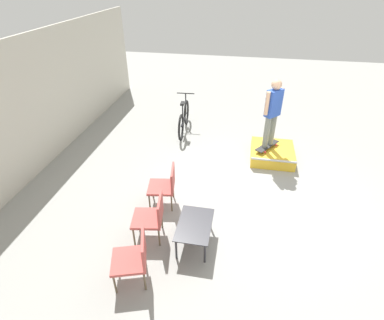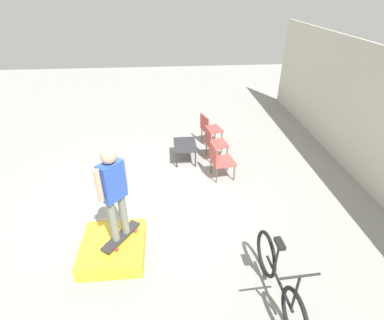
{
  "view_description": "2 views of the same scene",
  "coord_description": "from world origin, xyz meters",
  "px_view_note": "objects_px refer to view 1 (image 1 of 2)",
  "views": [
    {
      "loc": [
        -5.23,
        0.39,
        4.14
      ],
      "look_at": [
        -0.13,
        1.33,
        0.81
      ],
      "focal_mm": 28.0,
      "sensor_mm": 36.0,
      "label": 1
    },
    {
      "loc": [
        5.37,
        0.6,
        4.1
      ],
      "look_at": [
        -0.08,
        1.07,
        0.85
      ],
      "focal_mm": 28.0,
      "sensor_mm": 36.0,
      "label": 2
    }
  ],
  "objects_px": {
    "patio_chair_left": "(134,257)",
    "patio_chair_right": "(165,184)",
    "bicycle": "(184,119)",
    "skateboard_on_ramp": "(267,146)",
    "person_skater": "(273,109)",
    "patio_chair_center": "(152,216)",
    "coffee_table": "(195,226)",
    "skate_ramp_box": "(272,153)"
  },
  "relations": [
    {
      "from": "patio_chair_left",
      "to": "patio_chair_right",
      "type": "relative_size",
      "value": 1.0
    },
    {
      "from": "patio_chair_left",
      "to": "bicycle",
      "type": "bearing_deg",
      "value": 165.92
    },
    {
      "from": "skateboard_on_ramp",
      "to": "person_skater",
      "type": "bearing_deg",
      "value": -131.53
    },
    {
      "from": "patio_chair_right",
      "to": "patio_chair_center",
      "type": "bearing_deg",
      "value": -9.15
    },
    {
      "from": "person_skater",
      "to": "coffee_table",
      "type": "relative_size",
      "value": 1.91
    },
    {
      "from": "patio_chair_left",
      "to": "patio_chair_center",
      "type": "bearing_deg",
      "value": 162.17
    },
    {
      "from": "person_skater",
      "to": "patio_chair_left",
      "type": "bearing_deg",
      "value": -165.11
    },
    {
      "from": "coffee_table",
      "to": "bicycle",
      "type": "xyz_separation_m",
      "value": [
        4.24,
        1.08,
        -0.0
      ]
    },
    {
      "from": "patio_chair_left",
      "to": "patio_chair_right",
      "type": "xyz_separation_m",
      "value": [
        1.81,
        -0.0,
        0.0
      ]
    },
    {
      "from": "patio_chair_left",
      "to": "patio_chair_right",
      "type": "distance_m",
      "value": 1.81
    },
    {
      "from": "person_skater",
      "to": "bicycle",
      "type": "relative_size",
      "value": 0.94
    },
    {
      "from": "bicycle",
      "to": "patio_chair_left",
      "type": "bearing_deg",
      "value": -179.61
    },
    {
      "from": "bicycle",
      "to": "person_skater",
      "type": "bearing_deg",
      "value": -118.51
    },
    {
      "from": "skate_ramp_box",
      "to": "bicycle",
      "type": "xyz_separation_m",
      "value": [
        1.1,
        2.54,
        0.25
      ]
    },
    {
      "from": "bicycle",
      "to": "patio_chair_center",
      "type": "bearing_deg",
      "value": -178.81
    },
    {
      "from": "patio_chair_right",
      "to": "bicycle",
      "type": "relative_size",
      "value": 0.49
    },
    {
      "from": "skateboard_on_ramp",
      "to": "bicycle",
      "type": "distance_m",
      "value": 2.64
    },
    {
      "from": "patio_chair_center",
      "to": "coffee_table",
      "type": "bearing_deg",
      "value": 79.67
    },
    {
      "from": "person_skater",
      "to": "patio_chair_right",
      "type": "xyz_separation_m",
      "value": [
        -2.19,
        2.06,
        -0.87
      ]
    },
    {
      "from": "skate_ramp_box",
      "to": "skateboard_on_ramp",
      "type": "xyz_separation_m",
      "value": [
        -0.03,
        0.16,
        0.22
      ]
    },
    {
      "from": "skate_ramp_box",
      "to": "patio_chair_center",
      "type": "xyz_separation_m",
      "value": [
        -3.13,
        2.22,
        0.36
      ]
    },
    {
      "from": "person_skater",
      "to": "patio_chair_center",
      "type": "bearing_deg",
      "value": -171.42
    },
    {
      "from": "bicycle",
      "to": "patio_chair_right",
      "type": "bearing_deg",
      "value": -177.63
    },
    {
      "from": "skate_ramp_box",
      "to": "patio_chair_center",
      "type": "relative_size",
      "value": 1.32
    },
    {
      "from": "person_skater",
      "to": "patio_chair_center",
      "type": "height_order",
      "value": "person_skater"
    },
    {
      "from": "skateboard_on_ramp",
      "to": "person_skater",
      "type": "height_order",
      "value": "person_skater"
    },
    {
      "from": "coffee_table",
      "to": "patio_chair_right",
      "type": "relative_size",
      "value": 1.0
    },
    {
      "from": "patio_chair_center",
      "to": "patio_chair_right",
      "type": "height_order",
      "value": "same"
    },
    {
      "from": "person_skater",
      "to": "patio_chair_right",
      "type": "distance_m",
      "value": 3.13
    },
    {
      "from": "skateboard_on_ramp",
      "to": "patio_chair_left",
      "type": "distance_m",
      "value": 4.5
    },
    {
      "from": "coffee_table",
      "to": "patio_chair_center",
      "type": "relative_size",
      "value": 1.0
    },
    {
      "from": "person_skater",
      "to": "bicycle",
      "type": "height_order",
      "value": "person_skater"
    },
    {
      "from": "patio_chair_center",
      "to": "bicycle",
      "type": "distance_m",
      "value": 4.24
    },
    {
      "from": "skate_ramp_box",
      "to": "patio_chair_center",
      "type": "bearing_deg",
      "value": 144.67
    },
    {
      "from": "patio_chair_center",
      "to": "patio_chair_right",
      "type": "bearing_deg",
      "value": 170.74
    },
    {
      "from": "patio_chair_left",
      "to": "bicycle",
      "type": "height_order",
      "value": "bicycle"
    },
    {
      "from": "skate_ramp_box",
      "to": "patio_chair_right",
      "type": "height_order",
      "value": "patio_chair_right"
    },
    {
      "from": "coffee_table",
      "to": "patio_chair_center",
      "type": "distance_m",
      "value": 0.77
    },
    {
      "from": "skate_ramp_box",
      "to": "bicycle",
      "type": "relative_size",
      "value": 0.65
    },
    {
      "from": "coffee_table",
      "to": "patio_chair_center",
      "type": "bearing_deg",
      "value": 88.92
    },
    {
      "from": "person_skater",
      "to": "coffee_table",
      "type": "xyz_separation_m",
      "value": [
        -3.11,
        1.3,
        -0.97
      ]
    },
    {
      "from": "skate_ramp_box",
      "to": "bicycle",
      "type": "height_order",
      "value": "bicycle"
    }
  ]
}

